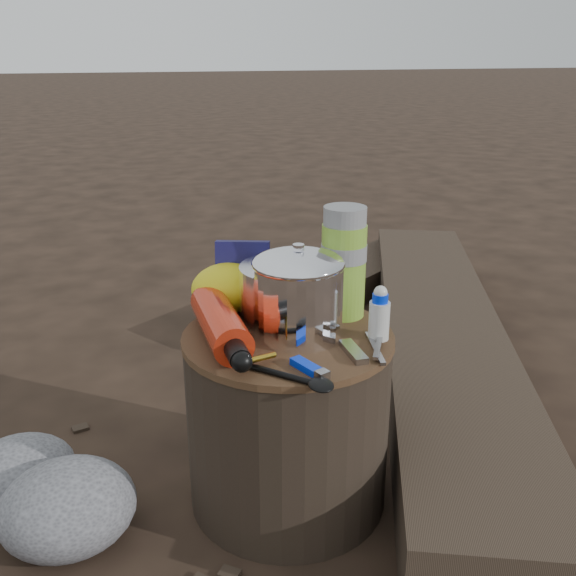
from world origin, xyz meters
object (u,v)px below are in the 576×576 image
object	(u,v)px
fuel_bottle	(221,323)
thermos	(344,263)
stump	(288,418)
log_main	(440,341)
camping_pot	(298,293)
travel_mug	(305,284)

from	to	relation	value
fuel_bottle	thermos	bearing A→B (deg)	10.78
stump	log_main	xyz separation A→B (m)	(0.64, 0.42, -0.11)
stump	camping_pot	bearing A→B (deg)	-16.58
thermos	stump	bearing A→B (deg)	-157.63
stump	fuel_bottle	xyz separation A→B (m)	(-0.13, 0.02, 0.23)
stump	log_main	size ratio (longest dim) A/B	0.21
log_main	fuel_bottle	world-z (taller)	fuel_bottle
camping_pot	fuel_bottle	xyz separation A→B (m)	(-0.15, 0.02, -0.05)
stump	thermos	bearing A→B (deg)	22.37
stump	fuel_bottle	world-z (taller)	fuel_bottle
travel_mug	fuel_bottle	bearing A→B (deg)	-154.63
thermos	travel_mug	xyz separation A→B (m)	(-0.06, 0.06, -0.06)
thermos	fuel_bottle	bearing A→B (deg)	-171.14
travel_mug	stump	bearing A→B (deg)	-124.83
stump	fuel_bottle	size ratio (longest dim) A/B	1.33
stump	log_main	distance (m)	0.77
stump	camping_pot	world-z (taller)	camping_pot
thermos	travel_mug	size ratio (longest dim) A/B	2.06
stump	camping_pot	distance (m)	0.28
travel_mug	camping_pot	bearing A→B (deg)	-117.01
log_main	travel_mug	xyz separation A→B (m)	(-0.56, -0.30, 0.36)
stump	fuel_bottle	distance (m)	0.26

